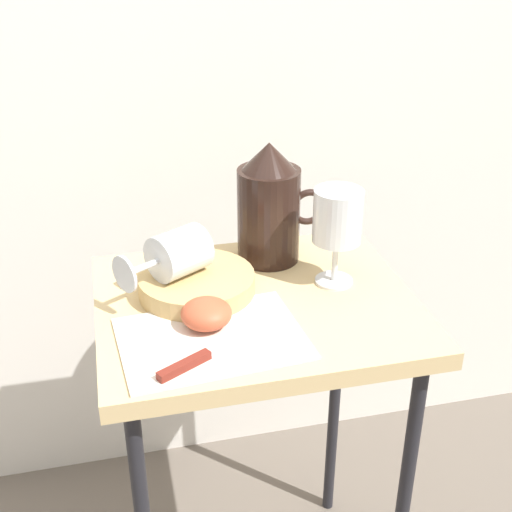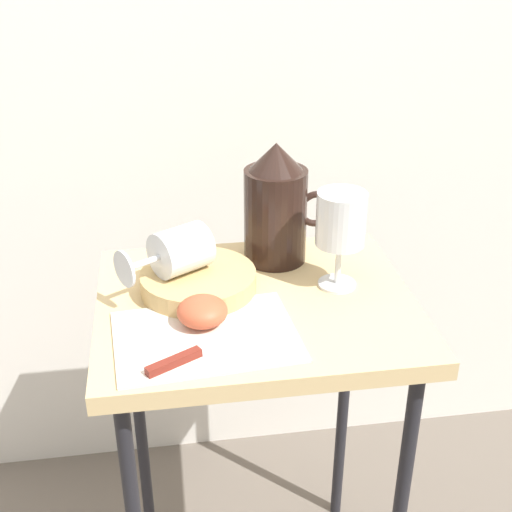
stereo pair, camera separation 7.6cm
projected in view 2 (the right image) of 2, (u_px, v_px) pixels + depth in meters
name	position (u px, v px, depth m)	size (l,w,h in m)	color
curtain_drape	(221.00, 17.00, 1.33)	(2.40, 0.03, 2.16)	silver
table	(256.00, 342.00, 1.13)	(0.51, 0.43, 0.71)	tan
linen_napkin	(206.00, 336.00, 1.00)	(0.27, 0.19, 0.00)	silver
basket_tray	(198.00, 282.00, 1.11)	(0.19, 0.19, 0.04)	tan
pitcher	(276.00, 214.00, 1.18)	(0.16, 0.11, 0.22)	black
wine_glass_upright	(341.00, 224.00, 1.09)	(0.08, 0.08, 0.17)	silver
wine_glass_tipped_near	(179.00, 251.00, 1.09)	(0.16, 0.14, 0.08)	silver
apple_half_left	(202.00, 311.00, 1.02)	(0.08, 0.08, 0.04)	#C15133
knife	(200.00, 352.00, 0.95)	(0.22, 0.13, 0.01)	silver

